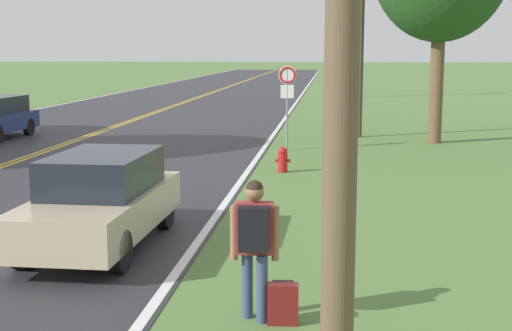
% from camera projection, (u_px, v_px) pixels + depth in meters
% --- Properties ---
extents(hitchhiker_person, '(0.60, 0.43, 1.77)m').
position_uv_depth(hitchhiker_person, '(254.00, 236.00, 8.64)').
color(hitchhiker_person, '#38476B').
rests_on(hitchhiker_person, ground).
extents(suitcase, '(0.39, 0.20, 0.56)m').
position_uv_depth(suitcase, '(283.00, 304.00, 8.68)').
color(suitcase, maroon).
rests_on(suitcase, ground).
extents(fire_hydrant, '(0.42, 0.26, 0.71)m').
position_uv_depth(fire_hydrant, '(283.00, 159.00, 19.51)').
color(fire_hydrant, red).
rests_on(fire_hydrant, ground).
extents(traffic_sign, '(0.60, 0.10, 2.81)m').
position_uv_depth(traffic_sign, '(287.00, 86.00, 23.61)').
color(traffic_sign, gray).
rests_on(traffic_sign, ground).
extents(utility_pole_midground, '(1.80, 0.24, 7.81)m').
position_uv_depth(utility_pole_midground, '(361.00, 30.00, 26.88)').
color(utility_pole_midground, brown).
rests_on(utility_pole_midground, ground).
extents(utility_pole_far, '(1.80, 0.24, 8.87)m').
position_uv_depth(utility_pole_far, '(341.00, 31.00, 49.14)').
color(utility_pole_far, brown).
rests_on(utility_pole_far, ground).
extents(car_champagne_sedan_approaching, '(1.81, 4.41, 1.58)m').
position_uv_depth(car_champagne_sedan_approaching, '(101.00, 200.00, 12.08)').
color(car_champagne_sedan_approaching, black).
rests_on(car_champagne_sedan_approaching, ground).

